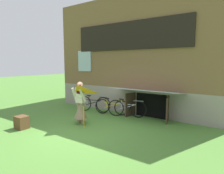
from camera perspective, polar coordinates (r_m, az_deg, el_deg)
The scene contains 8 objects.
ground_plane at distance 7.14m, azimuth -7.92°, elevation -12.62°, with size 60.00×60.00×0.00m, color #4C7F33.
log_house at distance 11.18m, azimuth 10.63°, elevation 8.81°, with size 8.67×5.66×5.53m.
person at distance 7.77m, azimuth -9.23°, elevation -5.58°, with size 0.61×0.53×1.67m.
kite at distance 7.01m, azimuth -10.09°, elevation -2.36°, with size 0.88×0.98×1.49m.
bicycle_silver at distance 8.77m, azimuth 4.37°, elevation -6.20°, with size 1.68×0.61×0.80m.
bicycle_yellow at distance 9.13m, azimuth -0.10°, elevation -5.76°, with size 1.63×0.45×0.76m.
bicycle_black at distance 9.72m, azimuth -5.40°, elevation -4.88°, with size 1.74×0.48×0.81m.
wooden_crate at distance 7.98m, azimuth -24.88°, elevation -9.34°, with size 0.45×0.38×0.47m, color brown.
Camera 1 is at (4.58, -4.93, 2.39)m, focal length 31.29 mm.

